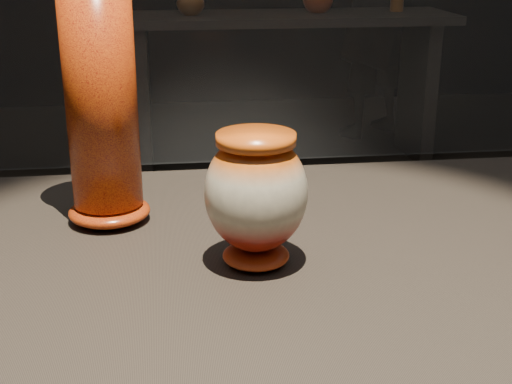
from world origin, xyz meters
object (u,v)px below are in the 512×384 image
main_vase (256,194)px  visitor (375,0)px  tall_vase (101,99)px  back_shelf (284,58)px

main_vase → visitor: visitor is taller
visitor → tall_vase: bearing=33.3°
main_vase → tall_vase: 0.30m
main_vase → back_shelf: main_vase is taller
visitor → main_vase: bearing=37.1°
tall_vase → back_shelf: 3.29m
main_vase → back_shelf: (0.60, 3.34, -0.37)m
tall_vase → back_shelf: (0.82, 3.15, -0.47)m
back_shelf → visitor: bearing=37.5°
main_vase → tall_vase: (-0.22, 0.19, 0.10)m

